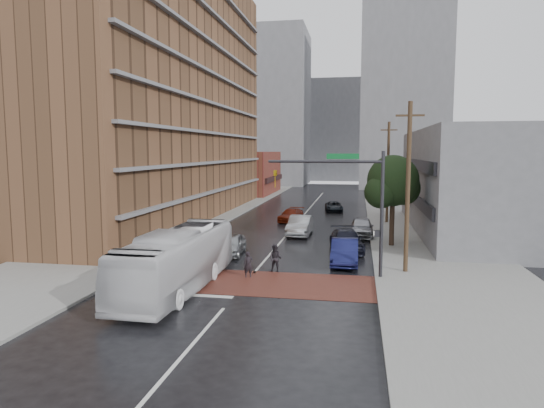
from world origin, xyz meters
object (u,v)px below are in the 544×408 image
at_px(suv_travel, 334,207).
at_px(pedestrian_b, 275,258).
at_px(car_travel_c, 291,215).
at_px(car_parked_far, 361,227).
at_px(car_travel_b, 300,226).
at_px(car_parked_mid, 346,240).
at_px(car_parked_near, 345,252).
at_px(transit_bus, 178,260).
at_px(pedestrian_a, 248,264).
at_px(car_travel_a, 231,244).

bearing_deg(suv_travel, pedestrian_b, -100.56).
distance_m(car_travel_c, car_parked_far, 10.48).
bearing_deg(pedestrian_b, car_travel_c, 105.83).
xyz_separation_m(pedestrian_b, car_travel_b, (-0.06, 12.78, 0.01)).
xyz_separation_m(car_parked_mid, car_parked_far, (1.10, 6.00, 0.06)).
bearing_deg(car_parked_mid, car_parked_near, -98.53).
height_order(car_travel_b, suv_travel, car_travel_b).
distance_m(car_travel_b, car_parked_near, 10.68).
bearing_deg(car_parked_near, car_parked_mid, 89.22).
bearing_deg(car_parked_mid, transit_bus, -134.34).
bearing_deg(suv_travel, pedestrian_a, -102.82).
relative_size(pedestrian_a, pedestrian_b, 0.90).
xyz_separation_m(suv_travel, car_parked_far, (3.14, -16.63, 0.23)).
xyz_separation_m(pedestrian_a, car_parked_mid, (5.31, 8.42, 0.01)).
distance_m(pedestrian_b, car_travel_b, 12.78).
xyz_separation_m(car_travel_c, car_parked_mid, (5.93, -13.76, 0.11)).
relative_size(car_travel_b, suv_travel, 1.21).
bearing_deg(pedestrian_a, car_travel_a, 92.25).
relative_size(transit_bus, pedestrian_a, 7.60).
bearing_deg(car_parked_mid, pedestrian_a, -130.77).
xyz_separation_m(car_travel_a, car_parked_near, (7.86, -1.37, 0.06)).
bearing_deg(car_travel_b, car_parked_far, 4.12).
distance_m(car_travel_c, suv_travel, 9.69).
bearing_deg(transit_bus, suv_travel, 80.30).
relative_size(transit_bus, suv_travel, 2.68).
relative_size(pedestrian_a, car_travel_c, 0.34).
height_order(pedestrian_b, car_travel_c, pedestrian_b).
bearing_deg(car_travel_a, car_travel_c, 79.71).
height_order(pedestrian_b, car_travel_b, car_travel_b).
xyz_separation_m(transit_bus, car_parked_near, (8.33, 7.43, -0.79)).
relative_size(pedestrian_a, car_parked_near, 0.31).
distance_m(car_travel_c, car_parked_near, 18.83).
bearing_deg(car_travel_b, car_parked_near, -66.03).
height_order(pedestrian_a, car_travel_c, pedestrian_a).
height_order(pedestrian_b, car_parked_near, pedestrian_b).
xyz_separation_m(car_travel_a, car_parked_far, (8.96, 8.74, 0.09)).
relative_size(pedestrian_a, car_parked_mid, 0.29).
relative_size(pedestrian_a, car_travel_a, 0.35).
distance_m(transit_bus, car_travel_b, 17.86).
distance_m(transit_bus, car_parked_mid, 14.25).
bearing_deg(suv_travel, car_parked_far, -86.11).
height_order(car_travel_b, car_parked_mid, car_travel_b).
bearing_deg(transit_bus, car_travel_c, 85.32).
bearing_deg(car_parked_mid, car_parked_far, 71.08).
relative_size(transit_bus, car_parked_near, 2.36).
bearing_deg(car_parked_mid, pedestrian_b, -128.18).
distance_m(pedestrian_b, car_travel_c, 20.86).
relative_size(transit_bus, car_parked_mid, 2.17).
bearing_deg(car_parked_mid, car_travel_b, 116.45).
bearing_deg(pedestrian_b, car_travel_b, 100.74).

